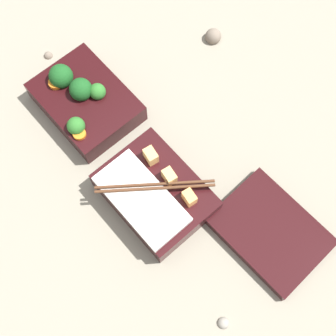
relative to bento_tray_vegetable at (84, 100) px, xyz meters
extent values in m
plane|color=gray|center=(0.11, -0.01, -0.03)|extent=(3.00, 3.00, 0.00)
cube|color=black|center=(0.00, 0.00, -0.01)|extent=(0.18, 0.14, 0.04)
sphere|color=#2D7028|center=(0.04, -0.05, 0.03)|extent=(0.03, 0.03, 0.03)
sphere|color=#19511E|center=(-0.05, -0.01, 0.03)|extent=(0.04, 0.04, 0.04)
sphere|color=#19511E|center=(-0.01, 0.00, 0.03)|extent=(0.04, 0.04, 0.04)
sphere|color=#2D7028|center=(0.02, 0.02, 0.02)|extent=(0.03, 0.03, 0.03)
cylinder|color=orange|center=(-0.05, -0.02, 0.02)|extent=(0.03, 0.03, 0.01)
cylinder|color=orange|center=(0.06, -0.05, 0.02)|extent=(0.03, 0.03, 0.01)
cube|color=black|center=(0.22, -0.02, -0.01)|extent=(0.18, 0.14, 0.04)
cube|color=white|center=(0.22, -0.05, 0.02)|extent=(0.16, 0.08, 0.01)
cube|color=#EAB266|center=(0.17, 0.01, 0.03)|extent=(0.03, 0.02, 0.02)
cube|color=#EAB266|center=(0.22, 0.01, 0.03)|extent=(0.03, 0.02, 0.02)
cube|color=#F4A356|center=(0.27, 0.01, 0.03)|extent=(0.03, 0.02, 0.02)
cylinder|color=#56331E|center=(0.22, -0.02, 0.03)|extent=(0.12, 0.16, 0.01)
cylinder|color=#56331E|center=(0.21, -0.02, 0.03)|extent=(0.12, 0.16, 0.01)
cube|color=black|center=(0.39, 0.08, -0.02)|extent=(0.18, 0.14, 0.02)
sphere|color=gray|center=(0.44, -0.07, -0.02)|extent=(0.02, 0.02, 0.02)
sphere|color=#7A6B5B|center=(0.04, 0.28, -0.02)|extent=(0.03, 0.03, 0.03)
sphere|color=#7A6B5B|center=(-0.14, 0.01, -0.02)|extent=(0.02, 0.02, 0.02)
camera|label=1|loc=(0.41, -0.16, 0.74)|focal=50.00mm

